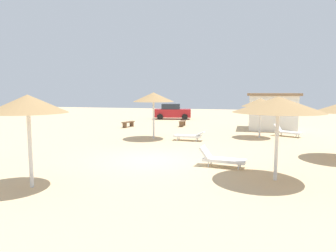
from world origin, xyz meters
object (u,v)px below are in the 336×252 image
lounger_1 (287,132)px  bench_2 (182,122)px  parasol_4 (28,104)px  parasol_2 (153,97)px  parasol_3 (278,105)px  parked_car (172,112)px  bench_0 (283,126)px  parasol_1 (261,103)px  lounger_2 (190,136)px  lounger_3 (221,159)px  bench_1 (128,123)px  beach_cabana (272,111)px

lounger_1 → bench_2: 9.09m
bench_2 → parasol_4: bearing=-93.4°
parasol_2 → parasol_4: size_ratio=1.02×
parasol_3 → parked_car: (-9.08, 21.59, -1.77)m
bench_0 → bench_2: size_ratio=1.02×
parasol_1 → lounger_2: 5.29m
parasol_3 → lounger_3: 3.30m
parasol_2 → bench_0: 10.98m
bench_1 → beach_cabana: beach_cabana is taller
bench_0 → lounger_2: bearing=-133.3°
parasol_1 → lounger_3: size_ratio=1.36×
beach_cabana → parasol_1: bearing=-102.4°
bench_1 → parasol_3: bearing=-50.3°
parked_car → bench_1: bearing=-101.9°
parasol_4 → bench_0: 19.40m
parasol_2 → beach_cabana: (7.74, 7.21, -1.20)m
parasol_1 → bench_2: 8.37m
parasol_1 → bench_0: parasol_1 is taller
parasol_3 → lounger_3: size_ratio=1.58×
parasol_2 → lounger_2: bearing=-3.3°
lounger_3 → parked_car: size_ratio=0.45×
lounger_3 → bench_2: size_ratio=1.26×
bench_0 → lounger_1: bearing=-92.2°
parasol_2 → bench_0: parasol_2 is taller
parasol_4 → bench_1: size_ratio=1.90×
parasol_3 → parasol_4: (-7.56, -2.81, 0.05)m
parasol_2 → bench_1: 7.23m
lounger_2 → bench_1: lounger_2 is taller
lounger_2 → beach_cabana: (5.34, 7.35, 1.18)m
lounger_2 → bench_2: size_ratio=1.27×
parasol_2 → beach_cabana: parasol_2 is taller
parasol_3 → beach_cabana: 14.89m
parasol_4 → parked_car: 24.52m
lounger_1 → parasol_4: bearing=-123.8°
parasol_2 → lounger_1: parasol_2 is taller
lounger_3 → parked_car: bearing=109.4°
bench_1 → parked_car: 8.68m
parasol_3 → bench_0: size_ratio=1.95×
lounger_1 → bench_0: (0.12, 3.07, 0.02)m
parasol_4 → bench_1: parasol_4 is taller
parasol_2 → parasol_1: bearing=18.9°
parasol_2 → parasol_4: (-0.75, -10.42, -0.04)m
parasol_4 → lounger_1: bearing=56.2°
lounger_3 → bench_2: (-4.54, 13.59, 0.02)m
parasol_3 → parked_car: size_ratio=0.71×
parasol_4 → bench_1: 16.43m
bench_1 → bench_2: (4.37, 1.86, 0.00)m
lounger_1 → bench_0: bearing=87.8°
lounger_1 → lounger_2: size_ratio=0.99×
beach_cabana → parked_car: bearing=145.9°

